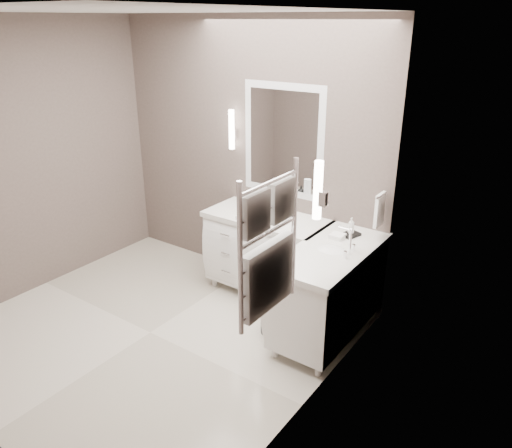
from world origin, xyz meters
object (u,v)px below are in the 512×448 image
Objects in this scene: vanity_back at (267,249)px; vanity_right at (329,287)px; towel_ladder at (268,253)px; waste_bin at (272,318)px.

vanity_back and vanity_right have the same top height.
vanity_right is (0.88, -0.33, 0.00)m from vanity_back.
towel_ladder is at bearing -80.16° from vanity_right.
towel_ladder reaches higher than vanity_right.
towel_ladder is 1.76m from waste_bin.
vanity_right is at bearing -20.38° from vanity_back.
vanity_back is 0.93m from vanity_right.
towel_ladder reaches higher than waste_bin.
waste_bin is (0.45, -0.58, -0.34)m from vanity_back.
towel_ladder reaches higher than vanity_back.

